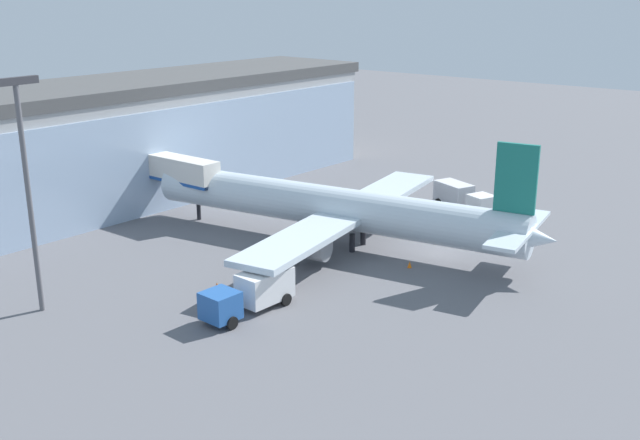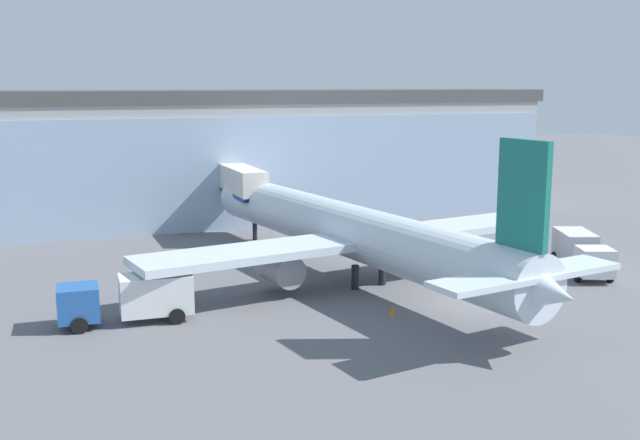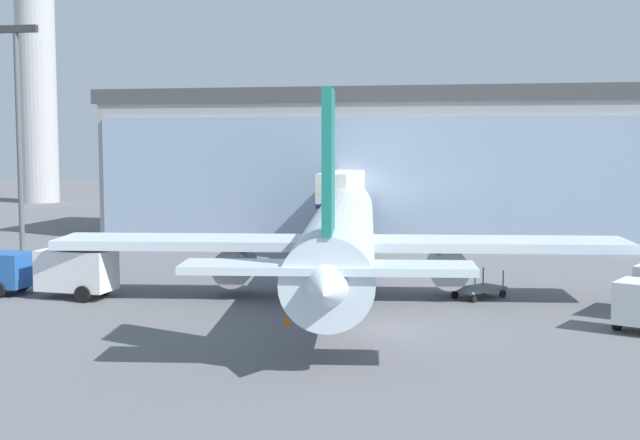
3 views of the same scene
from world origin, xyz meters
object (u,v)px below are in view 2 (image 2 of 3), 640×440
object	(u,v)px
fuel_truck	(581,251)
safety_cone_nose	(393,311)
airplane	(352,232)
baggage_cart	(443,261)
catering_truck	(131,297)
jet_bridge	(236,181)
safety_cone_wingtip	(144,293)

from	to	relation	value
fuel_truck	safety_cone_nose	bearing A→B (deg)	-53.81
airplane	fuel_truck	world-z (taller)	airplane
airplane	baggage_cart	world-z (taller)	airplane
catering_truck	jet_bridge	bearing A→B (deg)	-115.43
jet_bridge	baggage_cart	size ratio (longest dim) A/B	3.77
baggage_cart	safety_cone_wingtip	xyz separation A→B (m)	(-21.38, 0.62, -0.23)
fuel_truck	safety_cone_wingtip	xyz separation A→B (m)	(-29.89, 5.22, -1.19)
fuel_truck	catering_truck	bearing A→B (deg)	-67.82
baggage_cart	jet_bridge	bearing A→B (deg)	71.17
safety_cone_nose	catering_truck	bearing A→B (deg)	162.59
airplane	catering_truck	size ratio (longest dim) A/B	5.21
airplane	safety_cone_wingtip	bearing A→B (deg)	77.10
baggage_cart	safety_cone_wingtip	distance (m)	21.39
fuel_truck	baggage_cart	distance (m)	9.71
safety_cone_wingtip	safety_cone_nose	bearing A→B (deg)	-36.10
fuel_truck	safety_cone_wingtip	world-z (taller)	fuel_truck
jet_bridge	baggage_cart	world-z (taller)	jet_bridge
airplane	fuel_truck	bearing A→B (deg)	-112.57
airplane	baggage_cart	distance (m)	8.08
airplane	baggage_cart	size ratio (longest dim) A/B	12.26
catering_truck	baggage_cart	xyz separation A→B (m)	(22.84, 4.21, -0.97)
baggage_cart	airplane	bearing A→B (deg)	134.81
baggage_cart	safety_cone_wingtip	world-z (taller)	baggage_cart
catering_truck	safety_cone_nose	xyz separation A→B (m)	(14.18, -4.45, -1.19)
catering_truck	safety_cone_wingtip	bearing A→B (deg)	-102.71
jet_bridge	safety_cone_nose	world-z (taller)	jet_bridge
baggage_cart	safety_cone_nose	distance (m)	12.25
jet_bridge	safety_cone_nose	xyz separation A→B (m)	(1.71, -26.49, -4.47)
safety_cone_nose	baggage_cart	bearing A→B (deg)	44.99
fuel_truck	jet_bridge	bearing A→B (deg)	-117.04
catering_truck	safety_cone_wingtip	world-z (taller)	catering_truck
baggage_cart	safety_cone_wingtip	bearing A→B (deg)	129.34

